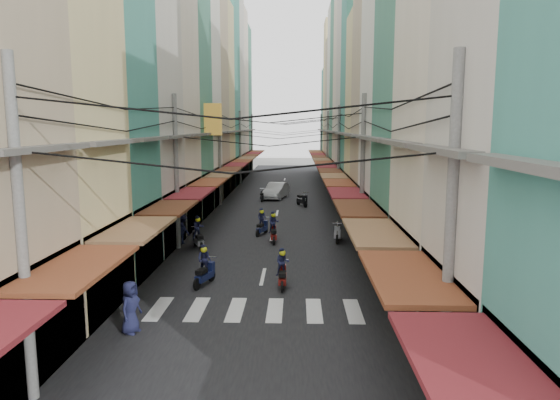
% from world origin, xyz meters
% --- Properties ---
extents(ground, '(160.00, 160.00, 0.00)m').
position_xyz_m(ground, '(0.00, 0.00, 0.00)').
color(ground, slate).
rests_on(ground, ground).
extents(road, '(10.00, 80.00, 0.02)m').
position_xyz_m(road, '(0.00, 20.00, 0.01)').
color(road, black).
rests_on(road, ground).
extents(sidewalk_left, '(3.00, 80.00, 0.06)m').
position_xyz_m(sidewalk_left, '(-6.50, 20.00, 0.03)').
color(sidewalk_left, slate).
rests_on(sidewalk_left, ground).
extents(sidewalk_right, '(3.00, 80.00, 0.06)m').
position_xyz_m(sidewalk_right, '(6.50, 20.00, 0.03)').
color(sidewalk_right, slate).
rests_on(sidewalk_right, ground).
extents(crosswalk, '(7.55, 2.40, 0.01)m').
position_xyz_m(crosswalk, '(-0.00, -6.00, 0.03)').
color(crosswalk, silver).
rests_on(crosswalk, ground).
extents(building_row_left, '(7.80, 67.67, 23.70)m').
position_xyz_m(building_row_left, '(-7.92, 16.56, 9.78)').
color(building_row_left, silver).
rests_on(building_row_left, ground).
extents(building_row_right, '(7.80, 68.98, 22.59)m').
position_xyz_m(building_row_right, '(7.92, 16.45, 9.41)').
color(building_row_right, teal).
rests_on(building_row_right, ground).
extents(utility_poles, '(10.20, 66.13, 8.20)m').
position_xyz_m(utility_poles, '(0.00, 15.01, 6.59)').
color(utility_poles, gray).
rests_on(utility_poles, ground).
extents(white_car, '(5.33, 2.99, 1.77)m').
position_xyz_m(white_car, '(-0.38, 21.84, 0.00)').
color(white_car, '#BBBBBF').
rests_on(white_car, ground).
extents(bicycle, '(1.60, 0.97, 1.03)m').
position_xyz_m(bicycle, '(7.50, 0.05, 0.00)').
color(bicycle, black).
rests_on(bicycle, ground).
extents(moving_scooters, '(8.04, 25.21, 1.78)m').
position_xyz_m(moving_scooters, '(-0.42, 4.72, 0.52)').
color(moving_scooters, black).
rests_on(moving_scooters, ground).
extents(parked_scooters, '(13.19, 14.58, 1.00)m').
position_xyz_m(parked_scooters, '(4.47, -4.06, 0.47)').
color(parked_scooters, black).
rests_on(parked_scooters, ground).
extents(pedestrians, '(13.25, 21.82, 2.21)m').
position_xyz_m(pedestrians, '(-3.79, 0.78, 1.06)').
color(pedestrians, black).
rests_on(pedestrians, ground).
extents(market_umbrella, '(2.08, 2.08, 2.20)m').
position_xyz_m(market_umbrella, '(5.97, -8.47, 1.93)').
color(market_umbrella, '#B2B2B7').
rests_on(market_umbrella, ground).
extents(traffic_sign, '(0.10, 0.67, 3.06)m').
position_xyz_m(traffic_sign, '(4.78, -3.04, 2.24)').
color(traffic_sign, gray).
rests_on(traffic_sign, ground).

